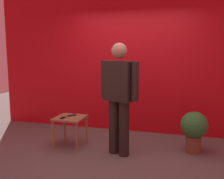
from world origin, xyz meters
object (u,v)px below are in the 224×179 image
Objects in this scene: tv_remote at (72,115)px; potted_plant at (194,129)px; side_table at (70,122)px; standing_person at (119,93)px; cell_phone at (63,118)px.

potted_plant reaches higher than tv_remote.
tv_remote reaches higher than side_table.
standing_person reaches higher than potted_plant.
cell_phone is at bearing 179.90° from standing_person.
side_table is 3.68× the size of cell_phone.
cell_phone is 0.20m from tv_remote.
tv_remote is 2.11m from potted_plant.
tv_remote is 0.25× the size of potted_plant.
side_table is at bearing 173.13° from standing_person.
standing_person reaches higher than side_table.
side_table is 0.77× the size of potted_plant.
cell_phone is 2.21m from potted_plant.
side_table is 2.11m from potted_plant.
cell_phone is (-0.08, -0.11, 0.09)m from side_table.
tv_remote is at bearing 168.60° from standing_person.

